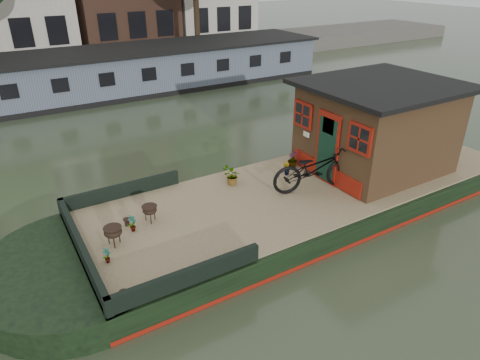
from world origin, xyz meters
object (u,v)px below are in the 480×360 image
cabin (377,126)px  brazier_front (150,214)px  brazier_rear (114,236)px  bicycle (314,169)px  potted_plant_a (132,223)px

cabin → brazier_front: bearing=175.8°
brazier_front → brazier_rear: size_ratio=0.93×
brazier_rear → brazier_front: bearing=26.4°
bicycle → cabin: bearing=-71.4°
bicycle → brazier_rear: bicycle is taller
cabin → brazier_rear: (-7.45, -0.00, -1.01)m
cabin → brazier_front: (-6.48, 0.47, -1.03)m
potted_plant_a → brazier_rear: bearing=-149.0°
cabin → bicycle: cabin is taller
potted_plant_a → brazier_rear: size_ratio=0.91×
bicycle → potted_plant_a: 4.65m
cabin → bicycle: size_ratio=1.80×
cabin → potted_plant_a: bearing=177.6°
brazier_front → brazier_rear: 1.08m
cabin → brazier_front: size_ratio=10.07×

